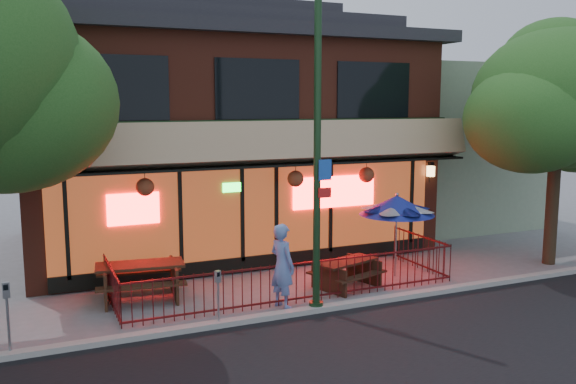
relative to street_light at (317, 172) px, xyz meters
name	(u,v)px	position (x,y,z in m)	size (l,w,h in m)	color
ground	(308,305)	(0.00, 0.40, -3.15)	(80.00, 80.00, 0.00)	gray
curb	(318,309)	(0.00, -0.10, -3.09)	(80.00, 0.25, 0.12)	#999993
restaurant_building	(215,118)	(0.00, 7.51, 0.98)	(12.96, 9.49, 8.05)	maroon
neighbor_building	(429,144)	(9.00, 8.10, -0.15)	(6.00, 7.00, 6.00)	gray
patio_fence	(299,273)	(0.00, 0.91, -2.52)	(8.44, 2.62, 1.00)	#4B1011
street_light	(317,172)	(0.00, 0.00, 0.00)	(0.43, 0.32, 7.00)	#163319
street_tree_right	(558,91)	(8.04, 0.99, 1.81)	(4.80, 4.80, 7.02)	#322619
picnic_table_left	(140,276)	(-3.48, 2.39, -2.58)	(2.22, 1.81, 0.87)	#3D2516
picnic_table_right	(347,270)	(1.47, 1.23, -2.69)	(1.95, 1.70, 0.70)	#321D11
patio_umbrella	(397,205)	(3.16, 1.59, -1.20)	(1.99, 2.00, 2.28)	gray
pedestrian	(282,266)	(-0.62, 0.50, -2.17)	(0.71, 0.47, 1.95)	#5E7CBC
parking_meter_near	(218,289)	(-2.32, -0.08, -2.33)	(0.13, 0.12, 1.20)	#9A9CA3
parking_meter_far	(7,307)	(-6.30, 0.00, -2.19)	(0.14, 0.12, 1.42)	gray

